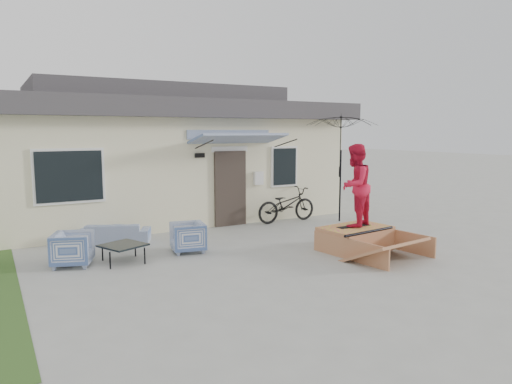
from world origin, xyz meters
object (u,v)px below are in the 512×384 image
coffee_table (123,253)px  loveseat (115,230)px  skateboard (354,226)px  skater (355,184)px  skate_ramp (355,238)px  armchair_right (188,236)px  bicycle (286,201)px  patio_umbrella (341,162)px  armchair_left (73,247)px

coffee_table → loveseat: bearing=82.0°
skateboard → skater: size_ratio=0.45×
skateboard → loveseat: bearing=144.0°
coffee_table → skate_ramp: size_ratio=0.37×
armchair_right → skate_ramp: (3.34, -1.68, -0.11)m
bicycle → patio_umbrella: bearing=-116.7°
armchair_left → skate_ramp: 5.98m
patio_umbrella → armchair_right: bearing=-168.0°
armchair_left → patio_umbrella: (7.59, 0.98, 1.38)m
armchair_right → skater: 3.88m
loveseat → skateboard: bearing=168.3°
bicycle → armchair_left: bearing=104.4°
skateboard → armchair_left: bearing=162.9°
armchair_right → coffee_table: (-1.45, -0.14, -0.18)m
armchair_right → skateboard: (3.34, -1.63, 0.17)m
armchair_left → coffee_table: bearing=-84.5°
bicycle → skateboard: (-0.46, -3.42, -0.08)m
skateboard → skate_ramp: bearing=-83.3°
loveseat → skater: (4.53, -3.28, 1.16)m
skateboard → skater: skater is taller
loveseat → bicycle: bearing=-154.2°
bicycle → patio_umbrella: (1.42, -0.69, 1.13)m
armchair_left → bicycle: bicycle is taller
patio_umbrella → skate_ramp: 3.68m
skate_ramp → skater: (-0.01, 0.05, 1.23)m
patio_umbrella → skateboard: (-1.88, -2.73, -1.22)m
loveseat → skater: skater is taller
loveseat → skater: bearing=168.3°
coffee_table → skateboard: skateboard is taller
coffee_table → skater: (4.78, -1.49, 1.29)m
coffee_table → patio_umbrella: bearing=10.6°
bicycle → armchair_right: bearing=114.5°
loveseat → armchair_right: (1.20, -1.65, 0.04)m
skateboard → patio_umbrella: bearing=55.3°
bicycle → skateboard: bicycle is taller
patio_umbrella → skate_ramp: patio_umbrella is taller
loveseat → armchair_left: bearing=76.8°
coffee_table → bicycle: 5.61m
armchair_left → skateboard: bearing=-85.8°
loveseat → skate_ramp: 5.63m
bicycle → skate_ramp: 3.52m
armchair_left → skater: (5.70, -1.75, 1.11)m
skate_ramp → skater: skater is taller
bicycle → coffee_table: bearing=109.4°
patio_umbrella → skate_ramp: size_ratio=1.25×
loveseat → coffee_table: 1.81m
patio_umbrella → skateboard: bearing=-124.6°
armchair_right → skater: size_ratio=0.39×
armchair_right → skater: (3.34, -1.63, 1.12)m
bicycle → skate_ramp: size_ratio=0.95×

